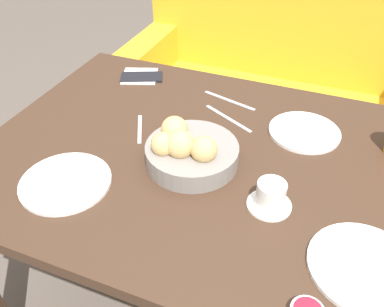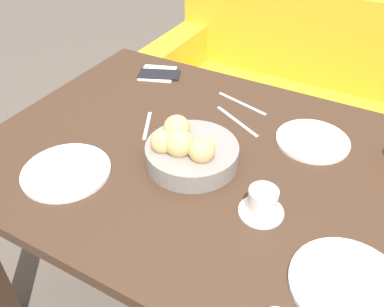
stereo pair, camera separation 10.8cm
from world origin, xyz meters
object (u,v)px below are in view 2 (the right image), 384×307
Objects in this scene: knife_silver at (242,103)px; napkin at (158,73)px; bread_basket at (189,150)px; cell_phone at (159,75)px; coffee_cup at (262,203)px; fork_silver at (237,121)px; spoon_coffee at (147,125)px; plate_near_right at (348,285)px; plate_far_center at (313,141)px; plate_near_left at (66,171)px; couch at (296,110)px.

knife_silver is 1.20× the size of napkin.
bread_basket is 0.51m from cell_phone.
cell_phone reaches higher than knife_silver.
bread_basket is 2.32× the size of coffee_cup.
bread_basket reaches higher than fork_silver.
fork_silver is 0.93× the size of knife_silver.
fork_silver is 1.31× the size of spoon_coffee.
plate_near_right reaches higher than spoon_coffee.
knife_silver and spoon_coffee have the same top height.
knife_silver is (-0.23, 0.43, -0.03)m from coffee_cup.
plate_near_left is at bearing -139.70° from plate_far_center.
plate_far_center is 1.55× the size of spoon_coffee.
plate_far_center is at bearing 40.30° from plate_near_left.
plate_near_right is 1.00m from napkin.
cell_phone is (-0.08, 0.58, -0.00)m from plate_near_left.
bread_basket reaches higher than cell_phone.
spoon_coffee is at bearing -128.06° from knife_silver.
plate_near_right is at bearing -65.81° from plate_far_center.
plate_near_right is at bearing -49.16° from knife_silver.
plate_near_left is 1.10× the size of plate_far_center.
knife_silver is at bearing 130.84° from plate_near_right.
coffee_cup reaches higher than plate_far_center.
spoon_coffee is at bearing -63.83° from cell_phone.
coffee_cup is 0.47m from spoon_coffee.
bread_basket is at bearing -91.68° from couch.
plate_near_right is 0.25m from coffee_cup.
napkin reaches higher than spoon_coffee.
plate_near_left is 0.99× the size of plate_near_right.
spoon_coffee is 0.32m from cell_phone.
cell_phone reaches higher than fork_silver.
couch is 6.72× the size of plate_far_center.
bread_basket reaches higher than plate_near_left.
bread_basket is 0.25m from fork_silver.
bread_basket reaches higher than coffee_cup.
plate_near_left is 0.58m from cell_phone.
plate_near_right is 1.11× the size of plate_far_center.
bread_basket is at bearing -136.51° from plate_far_center.
couch is at bearing 109.27° from plate_near_right.
couch reaches higher than spoon_coffee.
couch is 7.97× the size of fork_silver.
plate_near_left is 0.29m from spoon_coffee.
cell_phone is (0.01, -0.01, 0.00)m from napkin.
cell_phone is at bearing 144.90° from plate_near_right.
plate_near_left is 2.16× the size of coffee_cup.
fork_silver is at bearing 56.20° from plate_near_left.
coffee_cup reaches higher than fork_silver.
coffee_cup is (-0.22, 0.10, 0.03)m from plate_near_right.
plate_near_right is at bearing -35.07° from napkin.
spoon_coffee is at bearing -160.67° from plate_far_center.
bread_basket is 0.35m from knife_silver.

